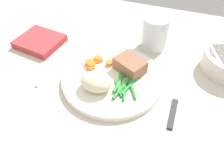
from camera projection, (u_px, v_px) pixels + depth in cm
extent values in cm
cube|color=beige|center=(116.00, 84.00, 63.90)|extent=(120.00, 90.00, 2.00)
cylinder|color=white|center=(112.00, 79.00, 62.74)|extent=(26.63, 26.63, 1.60)
cube|color=#936047|center=(130.00, 65.00, 62.94)|extent=(9.53, 8.60, 3.59)
ellipsoid|color=beige|center=(96.00, 82.00, 58.00)|extent=(7.90, 6.36, 4.30)
cylinder|color=orange|center=(89.00, 63.00, 65.42)|extent=(2.32, 2.32, 1.25)
cylinder|color=orange|center=(91.00, 67.00, 64.42)|extent=(2.31, 2.31, 0.92)
cylinder|color=orange|center=(109.00, 63.00, 65.41)|extent=(1.99, 1.99, 1.14)
cylinder|color=orange|center=(97.00, 60.00, 66.61)|extent=(2.22, 2.22, 0.82)
cylinder|color=orange|center=(91.00, 65.00, 64.85)|extent=(2.25, 2.25, 1.22)
cylinder|color=orange|center=(100.00, 60.00, 66.75)|extent=(1.84, 1.84, 0.82)
cylinder|color=orange|center=(97.00, 59.00, 66.75)|extent=(1.81, 1.81, 1.13)
cylinder|color=orange|center=(98.00, 59.00, 66.81)|extent=(2.02, 2.02, 1.07)
cylinder|color=#2D8C38|center=(118.00, 89.00, 58.82)|extent=(3.79, 5.22, 0.65)
cylinder|color=#2D8C38|center=(125.00, 90.00, 58.41)|extent=(1.95, 6.75, 0.66)
cylinder|color=#2D8C38|center=(130.00, 85.00, 59.67)|extent=(2.53, 7.96, 0.84)
cylinder|color=#2D8C38|center=(121.00, 89.00, 58.66)|extent=(2.55, 7.79, 0.86)
cylinder|color=#2D8C38|center=(119.00, 83.00, 59.93)|extent=(1.28, 6.66, 0.89)
cylinder|color=#2D8C38|center=(128.00, 82.00, 60.43)|extent=(2.61, 7.39, 0.63)
cylinder|color=#2D8C38|center=(132.00, 86.00, 59.41)|extent=(3.76, 6.31, 0.66)
cylinder|color=#2D8C38|center=(131.00, 88.00, 58.95)|extent=(4.37, 6.86, 0.65)
cylinder|color=#2D8C38|center=(131.00, 84.00, 59.97)|extent=(3.74, 7.90, 0.60)
cylinder|color=#2D8C38|center=(120.00, 82.00, 60.35)|extent=(2.76, 8.36, 0.90)
cube|color=silver|center=(49.00, 71.00, 66.09)|extent=(1.00, 13.00, 0.40)
cube|color=silver|center=(61.00, 53.00, 71.89)|extent=(0.24, 3.60, 0.40)
cube|color=silver|center=(62.00, 53.00, 71.80)|extent=(0.24, 3.60, 0.40)
cube|color=silver|center=(64.00, 53.00, 71.70)|extent=(0.24, 3.60, 0.40)
cube|color=silver|center=(65.00, 54.00, 71.60)|extent=(0.24, 3.60, 0.40)
cube|color=black|center=(173.00, 114.00, 55.34)|extent=(1.30, 9.00, 0.64)
cube|color=silver|center=(179.00, 85.00, 62.15)|extent=(1.70, 12.00, 0.40)
cylinder|color=silver|center=(155.00, 33.00, 71.19)|extent=(7.89, 7.89, 10.07)
cylinder|color=silver|center=(154.00, 40.00, 73.01)|extent=(7.26, 7.26, 4.78)
cube|color=#B2383D|center=(40.00, 41.00, 74.65)|extent=(14.60, 13.39, 2.15)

